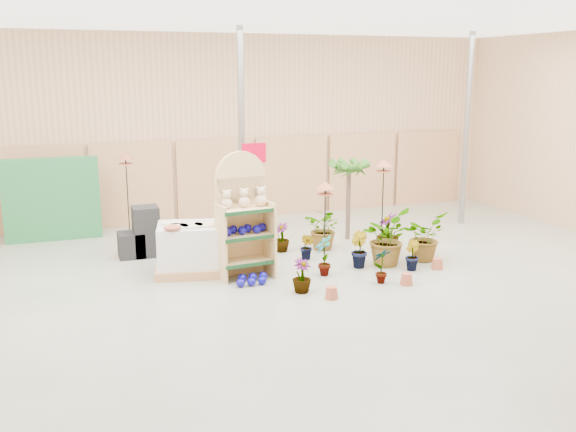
# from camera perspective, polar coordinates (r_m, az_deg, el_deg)

# --- Properties ---
(room) EXTENTS (15.20, 12.10, 4.70)m
(room) POSITION_cam_1_polar(r_m,az_deg,el_deg) (10.94, -0.43, 5.45)
(room) COLOR gray
(room) RESTS_ON ground
(display_shelf) EXTENTS (0.99, 0.69, 2.24)m
(display_shelf) POSITION_cam_1_polar(r_m,az_deg,el_deg) (11.42, -4.04, -0.35)
(display_shelf) COLOR tan
(display_shelf) RESTS_ON ground
(teddy_bears) EXTENTS (0.82, 0.21, 0.34)m
(teddy_bears) POSITION_cam_1_polar(r_m,az_deg,el_deg) (11.24, -3.81, 1.50)
(teddy_bears) COLOR beige
(teddy_bears) RESTS_ON display_shelf
(gazing_balls_shelf) EXTENTS (0.82, 0.28, 0.16)m
(gazing_balls_shelf) POSITION_cam_1_polar(r_m,az_deg,el_deg) (11.33, -3.85, -1.19)
(gazing_balls_shelf) COLOR #0D0A8E
(gazing_balls_shelf) RESTS_ON display_shelf
(gazing_balls_floor) EXTENTS (0.63, 0.39, 0.15)m
(gazing_balls_floor) POSITION_cam_1_polar(r_m,az_deg,el_deg) (11.19, -3.22, -5.65)
(gazing_balls_floor) COLOR #0D0A8E
(gazing_balls_floor) RESTS_ON ground
(pallet_stack) EXTENTS (1.45, 1.29, 0.94)m
(pallet_stack) POSITION_cam_1_polar(r_m,az_deg,el_deg) (11.81, -8.65, -2.89)
(pallet_stack) COLOR #B07B52
(pallet_stack) RESTS_ON ground
(charcoal_planters) EXTENTS (0.80, 0.50, 1.00)m
(charcoal_planters) POSITION_cam_1_polar(r_m,az_deg,el_deg) (13.05, -12.92, -1.73)
(charcoal_planters) COLOR black
(charcoal_planters) RESTS_ON ground
(trellis_stock) EXTENTS (2.00, 0.30, 1.80)m
(trellis_stock) POSITION_cam_1_polar(r_m,az_deg,el_deg) (14.78, -20.25, 1.40)
(trellis_stock) COLOR #256D38
(trellis_stock) RESTS_ON ground
(offer_sign) EXTENTS (0.50, 0.08, 2.20)m
(offer_sign) POSITION_cam_1_polar(r_m,az_deg,el_deg) (13.01, -3.05, 3.73)
(offer_sign) COLOR gray
(offer_sign) RESTS_ON ground
(bird_table_front) EXTENTS (0.34, 0.34, 1.64)m
(bird_table_front) POSITION_cam_1_polar(r_m,az_deg,el_deg) (11.78, 3.34, 2.50)
(bird_table_front) COLOR black
(bird_table_front) RESTS_ON ground
(bird_table_right) EXTENTS (0.34, 0.34, 1.91)m
(bird_table_right) POSITION_cam_1_polar(r_m,az_deg,el_deg) (12.82, 8.51, 4.41)
(bird_table_right) COLOR black
(bird_table_right) RESTS_ON ground
(bird_table_back) EXTENTS (0.34, 0.34, 1.92)m
(bird_table_back) POSITION_cam_1_polar(r_m,az_deg,el_deg) (14.08, -14.24, 4.93)
(bird_table_back) COLOR black
(bird_table_back) RESTS_ON ground
(palm) EXTENTS (0.70, 0.70, 1.86)m
(palm) POSITION_cam_1_polar(r_m,az_deg,el_deg) (13.86, 5.44, 4.34)
(palm) COLOR brown
(palm) RESTS_ON ground
(potted_plant_0) EXTENTS (0.29, 0.41, 0.74)m
(potted_plant_0) POSITION_cam_1_polar(r_m,az_deg,el_deg) (11.55, 3.22, -3.52)
(potted_plant_0) COLOR #285D16
(potted_plant_0) RESTS_ON ground
(potted_plant_1) EXTENTS (0.32, 0.39, 0.68)m
(potted_plant_1) POSITION_cam_1_polar(r_m,az_deg,el_deg) (12.10, 6.27, -2.97)
(potted_plant_1) COLOR #285D16
(potted_plant_1) RESTS_ON ground
(potted_plant_2) EXTENTS (1.24, 1.26, 1.06)m
(potted_plant_2) POSITION_cam_1_polar(r_m,az_deg,el_deg) (12.28, 8.68, -1.90)
(potted_plant_2) COLOR #285D16
(potted_plant_2) RESTS_ON ground
(potted_plant_3) EXTENTS (0.56, 0.56, 0.82)m
(potted_plant_3) POSITION_cam_1_polar(r_m,az_deg,el_deg) (13.12, 8.84, -1.50)
(potted_plant_3) COLOR #285D16
(potted_plant_3) RESTS_ON ground
(potted_plant_4) EXTENTS (0.40, 0.30, 0.70)m
(potted_plant_4) POSITION_cam_1_polar(r_m,az_deg,el_deg) (13.54, 8.70, -1.31)
(potted_plant_4) COLOR #285D16
(potted_plant_4) RESTS_ON ground
(potted_plant_5) EXTENTS (0.34, 0.37, 0.53)m
(potted_plant_5) POSITION_cam_1_polar(r_m,az_deg,el_deg) (12.51, 1.72, -2.74)
(potted_plant_5) COLOR #285D16
(potted_plant_5) RESTS_ON ground
(potted_plant_6) EXTENTS (1.03, 1.04, 0.88)m
(potted_plant_6) POSITION_cam_1_polar(r_m,az_deg,el_deg) (13.22, 3.29, -1.12)
(potted_plant_6) COLOR #285D16
(potted_plant_6) RESTS_ON ground
(potted_plant_7) EXTENTS (0.41, 0.41, 0.57)m
(potted_plant_7) POSITION_cam_1_polar(r_m,az_deg,el_deg) (10.69, 1.22, -5.35)
(potted_plant_7) COLOR #285D16
(potted_plant_7) RESTS_ON ground
(potted_plant_8) EXTENTS (0.37, 0.28, 0.64)m
(potted_plant_8) POSITION_cam_1_polar(r_m,az_deg,el_deg) (11.26, 8.34, -4.35)
(potted_plant_8) COLOR #285D16
(potted_plant_8) RESTS_ON ground
(potted_plant_9) EXTENTS (0.29, 0.34, 0.56)m
(potted_plant_9) POSITION_cam_1_polar(r_m,az_deg,el_deg) (12.10, 10.92, -3.44)
(potted_plant_9) COLOR #285D16
(potted_plant_9) RESTS_ON ground
(potted_plant_10) EXTENTS (1.12, 1.08, 0.94)m
(potted_plant_10) POSITION_cam_1_polar(r_m,az_deg,el_deg) (12.73, 11.98, -1.78)
(potted_plant_10) COLOR #285D16
(potted_plant_10) RESTS_ON ground
(potted_plant_11) EXTENTS (0.45, 0.45, 0.59)m
(potted_plant_11) POSITION_cam_1_polar(r_m,az_deg,el_deg) (13.07, -0.60, -1.91)
(potted_plant_11) COLOR #285D16
(potted_plant_11) RESTS_ON ground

